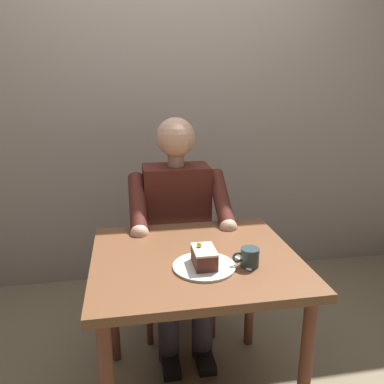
{
  "coord_description": "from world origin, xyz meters",
  "views": [
    {
      "loc": [
        0.27,
        1.44,
        1.43
      ],
      "look_at": [
        -0.0,
        -0.1,
        0.98
      ],
      "focal_mm": 35.71,
      "sensor_mm": 36.0,
      "label": 1
    }
  ],
  "objects_px": {
    "dining_table": "(195,277)",
    "coffee_cup": "(249,257)",
    "seated_person": "(179,228)",
    "dessert_spoon": "(246,265)",
    "cake_slice": "(204,257)",
    "chair": "(175,242)"
  },
  "relations": [
    {
      "from": "chair",
      "to": "cake_slice",
      "type": "distance_m",
      "value": 0.83
    },
    {
      "from": "seated_person",
      "to": "dining_table",
      "type": "bearing_deg",
      "value": 90.0
    },
    {
      "from": "cake_slice",
      "to": "coffee_cup",
      "type": "bearing_deg",
      "value": 173.87
    },
    {
      "from": "cake_slice",
      "to": "coffee_cup",
      "type": "xyz_separation_m",
      "value": [
        -0.18,
        0.02,
        -0.01
      ]
    },
    {
      "from": "cake_slice",
      "to": "coffee_cup",
      "type": "distance_m",
      "value": 0.18
    },
    {
      "from": "chair",
      "to": "coffee_cup",
      "type": "distance_m",
      "value": 0.87
    },
    {
      "from": "chair",
      "to": "dining_table",
      "type": "bearing_deg",
      "value": 90.0
    },
    {
      "from": "dining_table",
      "to": "seated_person",
      "type": "xyz_separation_m",
      "value": [
        0.0,
        -0.5,
        0.03
      ]
    },
    {
      "from": "dining_table",
      "to": "dessert_spoon",
      "type": "xyz_separation_m",
      "value": [
        -0.18,
        0.13,
        0.1
      ]
    },
    {
      "from": "chair",
      "to": "coffee_cup",
      "type": "relative_size",
      "value": 8.28
    },
    {
      "from": "coffee_cup",
      "to": "cake_slice",
      "type": "bearing_deg",
      "value": -6.13
    },
    {
      "from": "seated_person",
      "to": "dessert_spoon",
      "type": "relative_size",
      "value": 9.03
    },
    {
      "from": "coffee_cup",
      "to": "dessert_spoon",
      "type": "bearing_deg",
      "value": -17.88
    },
    {
      "from": "chair",
      "to": "seated_person",
      "type": "xyz_separation_m",
      "value": [
        0.0,
        0.17,
        0.16
      ]
    },
    {
      "from": "dining_table",
      "to": "cake_slice",
      "type": "xyz_separation_m",
      "value": [
        -0.02,
        0.11,
        0.15
      ]
    },
    {
      "from": "cake_slice",
      "to": "seated_person",
      "type": "bearing_deg",
      "value": -88.55
    },
    {
      "from": "seated_person",
      "to": "coffee_cup",
      "type": "height_order",
      "value": "seated_person"
    },
    {
      "from": "seated_person",
      "to": "chair",
      "type": "bearing_deg",
      "value": -90.0
    },
    {
      "from": "cake_slice",
      "to": "dessert_spoon",
      "type": "distance_m",
      "value": 0.17
    },
    {
      "from": "dining_table",
      "to": "coffee_cup",
      "type": "xyz_separation_m",
      "value": [
        -0.19,
        0.13,
        0.14
      ]
    },
    {
      "from": "dining_table",
      "to": "dessert_spoon",
      "type": "height_order",
      "value": "dessert_spoon"
    },
    {
      "from": "dining_table",
      "to": "cake_slice",
      "type": "bearing_deg",
      "value": 97.87
    }
  ]
}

